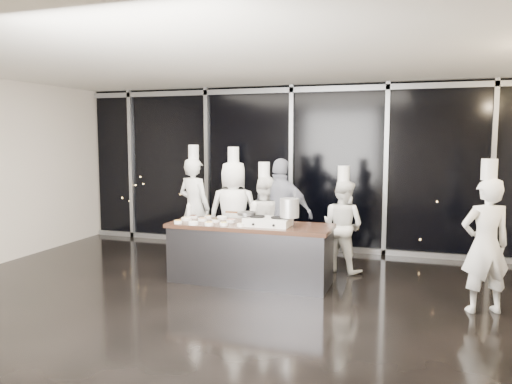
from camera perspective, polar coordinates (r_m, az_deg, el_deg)
ground at (r=6.90m, az=-3.17°, el=-12.27°), size 9.00×9.00×0.00m
room_shell at (r=6.48m, az=-1.83°, el=6.74°), size 9.02×7.02×3.21m
window_wall at (r=9.83m, az=4.10°, el=2.78°), size 8.90×0.11×3.20m
demo_counter at (r=7.59m, az=-0.69°, el=-6.98°), size 2.46×0.86×0.90m
stove at (r=7.32m, az=1.36°, el=-3.39°), size 0.67×0.44×0.14m
frying_pan at (r=7.43m, az=-1.18°, el=-2.47°), size 0.47×0.27×0.04m
stock_pot at (r=7.21m, az=3.85°, el=-1.83°), size 0.28×0.28×0.28m
prep_bowls at (r=7.68m, az=-5.22°, el=-3.25°), size 1.14×0.75×0.05m
squeeze_bottle at (r=8.15m, az=-7.69°, el=-2.04°), size 0.07×0.07×0.26m
chef_far_left at (r=9.17m, az=-7.07°, el=-1.68°), size 0.76×0.60×2.06m
chef_left at (r=8.54m, az=-2.57°, el=-2.36°), size 0.97×0.73×2.03m
chef_center at (r=8.34m, az=0.92°, el=-3.40°), size 0.78×0.62×1.79m
guest at (r=8.30m, az=2.90°, el=-2.52°), size 1.13×0.57×1.85m
chef_right at (r=8.28m, az=9.88°, el=-3.75°), size 0.90×0.81×1.74m
chef_side at (r=6.86m, az=24.75°, el=-5.42°), size 0.72×0.60×1.93m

